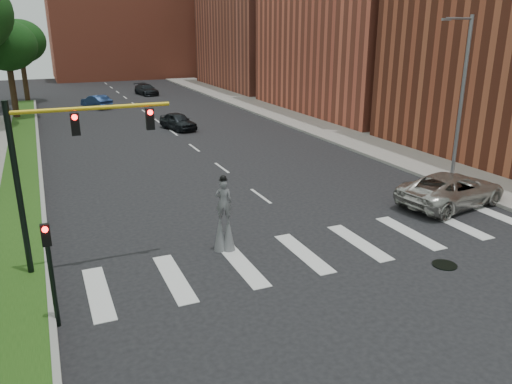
% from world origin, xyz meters
% --- Properties ---
extents(ground_plane, '(160.00, 160.00, 0.00)m').
position_xyz_m(ground_plane, '(0.00, 0.00, 0.00)').
color(ground_plane, black).
rests_on(ground_plane, ground).
extents(grass_median, '(2.00, 60.00, 0.25)m').
position_xyz_m(grass_median, '(-11.50, 20.00, 0.12)').
color(grass_median, '#204714').
rests_on(grass_median, ground).
extents(median_curb, '(0.20, 60.00, 0.28)m').
position_xyz_m(median_curb, '(-10.45, 20.00, 0.14)').
color(median_curb, gray).
rests_on(median_curb, ground).
extents(sidewalk_right, '(5.00, 90.00, 0.18)m').
position_xyz_m(sidewalk_right, '(12.50, 25.00, 0.09)').
color(sidewalk_right, gray).
rests_on(sidewalk_right, ground).
extents(manhole, '(0.90, 0.90, 0.04)m').
position_xyz_m(manhole, '(3.00, -2.00, 0.02)').
color(manhole, black).
rests_on(manhole, ground).
extents(building_far, '(16.00, 22.00, 20.00)m').
position_xyz_m(building_far, '(22.00, 54.00, 10.00)').
color(building_far, '#9B4C39').
rests_on(building_far, ground).
extents(building_backdrop, '(26.00, 14.00, 18.00)m').
position_xyz_m(building_backdrop, '(6.00, 78.00, 9.00)').
color(building_backdrop, '#BD543B').
rests_on(building_backdrop, ground).
extents(streetlight, '(2.05, 0.20, 9.00)m').
position_xyz_m(streetlight, '(10.90, 6.00, 4.90)').
color(streetlight, slate).
rests_on(streetlight, ground).
extents(traffic_signal, '(5.30, 0.23, 6.20)m').
position_xyz_m(traffic_signal, '(-9.78, 3.00, 4.15)').
color(traffic_signal, black).
rests_on(traffic_signal, ground).
extents(secondary_signal, '(0.25, 0.21, 3.23)m').
position_xyz_m(secondary_signal, '(-10.30, -0.50, 1.95)').
color(secondary_signal, black).
rests_on(secondary_signal, ground).
extents(stilt_performer, '(0.81, 0.65, 3.09)m').
position_xyz_m(stilt_performer, '(-4.00, 2.50, 1.23)').
color(stilt_performer, black).
rests_on(stilt_performer, ground).
extents(suv_crossing, '(6.22, 3.62, 1.63)m').
position_xyz_m(suv_crossing, '(8.05, 3.00, 0.81)').
color(suv_crossing, '#B7B4AD').
rests_on(suv_crossing, ground).
extents(car_near, '(2.73, 4.52, 1.44)m').
position_xyz_m(car_near, '(0.73, 27.14, 0.72)').
color(car_near, black).
rests_on(car_near, ground).
extents(car_mid, '(3.13, 4.55, 1.42)m').
position_xyz_m(car_mid, '(-4.27, 42.46, 0.71)').
color(car_mid, navy).
rests_on(car_mid, ground).
extents(car_far, '(2.73, 4.99, 1.37)m').
position_xyz_m(car_far, '(3.03, 51.57, 0.69)').
color(car_far, black).
rests_on(car_far, ground).
extents(tree_6, '(5.40, 5.40, 9.12)m').
position_xyz_m(tree_6, '(-12.11, 38.10, 6.77)').
color(tree_6, black).
rests_on(tree_6, ground).
extents(tree_7, '(5.74, 5.74, 9.31)m').
position_xyz_m(tree_7, '(-11.19, 50.52, 6.83)').
color(tree_7, black).
rests_on(tree_7, ground).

